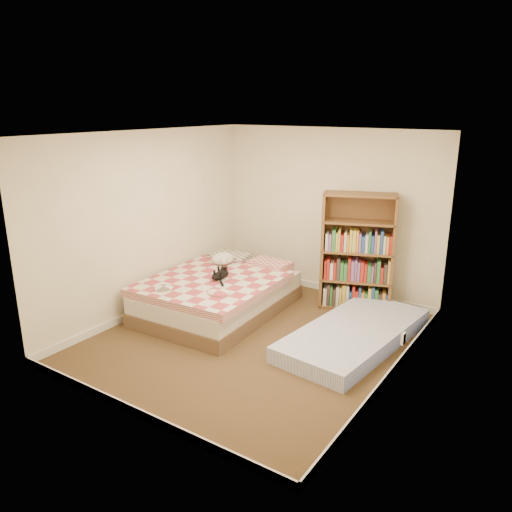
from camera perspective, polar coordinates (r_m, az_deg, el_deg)
The scene contains 6 objects.
room at distance 5.92m, azimuth -0.15°, elevation 1.13°, with size 3.51×4.01×2.51m.
bed at distance 7.05m, azimuth -4.09°, elevation -4.26°, with size 1.69×2.26×0.58m.
bookshelf at distance 7.21m, azimuth 11.47°, elevation -1.31°, with size 1.11×0.67×1.66m.
floor_mattress at distance 6.32m, azimuth 11.19°, elevation -8.79°, with size 1.00×2.22×0.20m, color #7C8ECF.
black_cat at distance 6.84m, azimuth -3.97°, elevation -2.13°, with size 0.26×0.56×0.13m.
white_dog at distance 7.44m, azimuth -3.82°, elevation -0.31°, with size 0.36×0.36×0.17m.
Camera 1 is at (3.18, -4.73, 2.81)m, focal length 35.00 mm.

